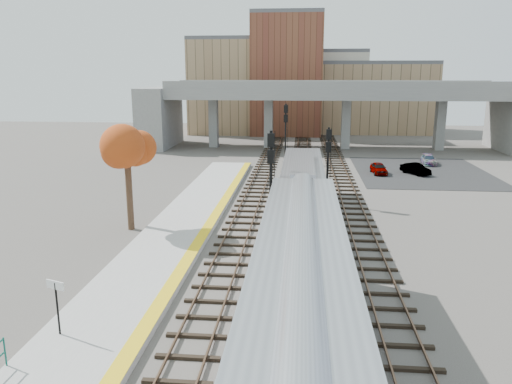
% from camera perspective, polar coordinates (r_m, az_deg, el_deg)
% --- Properties ---
extents(ground, '(160.00, 160.00, 0.00)m').
position_cam_1_polar(ground, '(28.94, 3.17, -7.87)').
color(ground, '#47423D').
rests_on(ground, ground).
extents(platform, '(4.50, 60.00, 0.35)m').
position_cam_1_polar(platform, '(30.00, -10.91, -6.96)').
color(platform, '#9E9E99').
rests_on(platform, ground).
extents(yellow_strip, '(0.70, 60.00, 0.01)m').
position_cam_1_polar(yellow_strip, '(29.47, -7.35, -6.82)').
color(yellow_strip, yellow).
rests_on(yellow_strip, platform).
extents(tracks, '(10.70, 95.00, 0.25)m').
position_cam_1_polar(tracks, '(40.80, 5.17, -1.44)').
color(tracks, black).
rests_on(tracks, ground).
extents(overpass, '(54.00, 12.00, 9.50)m').
position_cam_1_polar(overpass, '(72.21, 8.63, 9.54)').
color(overpass, slate).
rests_on(overpass, ground).
extents(buildings_far, '(43.00, 21.00, 20.60)m').
position_cam_1_polar(buildings_far, '(93.56, 5.67, 11.74)').
color(buildings_far, '#977B58').
rests_on(buildings_far, ground).
extents(parking_lot, '(14.00, 18.00, 0.04)m').
position_cam_1_polar(parking_lot, '(57.45, 18.41, 2.21)').
color(parking_lot, black).
rests_on(parking_lot, ground).
extents(locomotive, '(3.02, 19.05, 4.10)m').
position_cam_1_polar(locomotive, '(36.19, 5.31, 0.23)').
color(locomotive, '#A8AAB2').
rests_on(locomotive, ground).
extents(coach, '(3.03, 25.00, 5.00)m').
position_cam_1_polar(coach, '(14.79, 5.07, -17.98)').
color(coach, '#A8AAB2').
rests_on(coach, ground).
extents(signal_mast_near, '(0.60, 0.64, 6.89)m').
position_cam_1_polar(signal_mast_near, '(32.99, 1.69, 0.96)').
color(signal_mast_near, '#9E9E99').
rests_on(signal_mast_near, ground).
extents(signal_mast_mid, '(0.60, 0.64, 6.32)m').
position_cam_1_polar(signal_mast_mid, '(40.72, 8.17, 2.65)').
color(signal_mast_mid, '#9E9E99').
rests_on(signal_mast_mid, ground).
extents(signal_mast_far, '(0.60, 0.64, 7.02)m').
position_cam_1_polar(signal_mast_far, '(59.90, 3.39, 6.65)').
color(signal_mast_far, '#9E9E99').
rests_on(signal_mast_far, ground).
extents(station_sign, '(0.86, 0.35, 2.27)m').
position_cam_1_polar(station_sign, '(21.44, -21.86, -11.00)').
color(station_sign, black).
rests_on(station_sign, platform).
extents(tree, '(3.60, 3.60, 7.27)m').
position_cam_1_polar(tree, '(34.42, -14.55, 4.46)').
color(tree, '#382619').
rests_on(tree, ground).
extents(car_a, '(1.65, 3.58, 1.19)m').
position_cam_1_polar(car_a, '(54.83, 13.84, 2.65)').
color(car_a, '#99999E').
rests_on(car_a, parking_lot).
extents(car_b, '(2.92, 3.67, 1.17)m').
position_cam_1_polar(car_b, '(55.57, 17.77, 2.53)').
color(car_b, '#99999E').
rests_on(car_b, parking_lot).
extents(car_c, '(1.85, 3.87, 1.09)m').
position_cam_1_polar(car_c, '(62.27, 19.12, 3.51)').
color(car_c, '#99999E').
rests_on(car_c, parking_lot).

